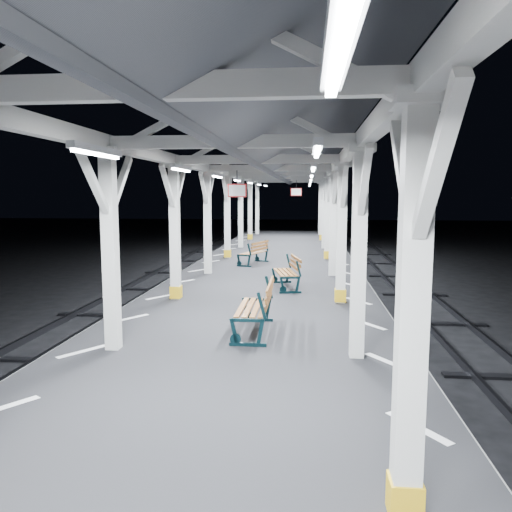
# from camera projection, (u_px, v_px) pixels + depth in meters

# --- Properties ---
(ground) EXTENTS (120.00, 120.00, 0.00)m
(ground) POSITION_uv_depth(u_px,v_px,m) (247.00, 369.00, 10.24)
(ground) COLOR black
(ground) RESTS_ON ground
(platform) EXTENTS (6.00, 50.00, 1.00)m
(platform) POSITION_uv_depth(u_px,v_px,m) (247.00, 345.00, 10.18)
(platform) COLOR black
(platform) RESTS_ON ground
(hazard_stripes_left) EXTENTS (1.00, 48.00, 0.01)m
(hazard_stripes_left) POSITION_uv_depth(u_px,v_px,m) (130.00, 318.00, 10.37)
(hazard_stripes_left) COLOR silver
(hazard_stripes_left) RESTS_ON platform
(hazard_stripes_right) EXTENTS (1.00, 48.00, 0.01)m
(hazard_stripes_right) POSITION_uv_depth(u_px,v_px,m) (369.00, 325.00, 9.87)
(hazard_stripes_right) COLOR silver
(hazard_stripes_right) RESTS_ON platform
(track_left) EXTENTS (2.20, 60.00, 0.16)m
(track_left) POSITION_uv_depth(u_px,v_px,m) (17.00, 357.00, 10.74)
(track_left) COLOR #2D2D33
(track_left) RESTS_ON ground
(track_right) EXTENTS (2.20, 60.00, 0.16)m
(track_right) POSITION_uv_depth(u_px,v_px,m) (501.00, 374.00, 9.72)
(track_right) COLOR #2D2D33
(track_right) RESTS_ON ground
(canopy) EXTENTS (5.40, 49.00, 4.65)m
(canopy) POSITION_uv_depth(u_px,v_px,m) (246.00, 143.00, 9.66)
(canopy) COLOR beige
(canopy) RESTS_ON platform
(bench_near) EXTENTS (0.67, 1.76, 0.95)m
(bench_near) POSITION_uv_depth(u_px,v_px,m) (259.00, 306.00, 9.24)
(bench_near) COLOR black
(bench_near) RESTS_ON platform
(bench_mid) EXTENTS (0.91, 1.68, 0.87)m
(bench_mid) POSITION_uv_depth(u_px,v_px,m) (289.00, 271.00, 13.70)
(bench_mid) COLOR black
(bench_mid) RESTS_ON platform
(bench_far) EXTENTS (1.05, 1.67, 0.85)m
(bench_far) POSITION_uv_depth(u_px,v_px,m) (255.00, 252.00, 18.30)
(bench_far) COLOR black
(bench_far) RESTS_ON platform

